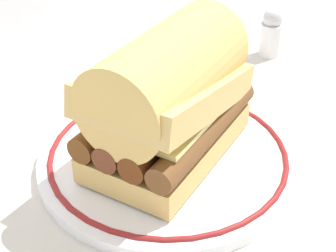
# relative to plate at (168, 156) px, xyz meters

# --- Properties ---
(ground_plane) EXTENTS (1.50, 1.50, 0.00)m
(ground_plane) POSITION_rel_plate_xyz_m (0.03, -0.01, -0.01)
(ground_plane) COLOR beige
(plate) EXTENTS (0.26, 0.26, 0.01)m
(plate) POSITION_rel_plate_xyz_m (0.00, 0.00, 0.00)
(plate) COLOR white
(plate) RESTS_ON ground_plane
(sausage_sandwich) EXTENTS (0.18, 0.12, 0.13)m
(sausage_sandwich) POSITION_rel_plate_xyz_m (-0.00, -0.00, 0.07)
(sausage_sandwich) COLOR #DFB564
(sausage_sandwich) RESTS_ON plate
(salt_shaker) EXTENTS (0.03, 0.03, 0.07)m
(salt_shaker) POSITION_rel_plate_xyz_m (0.29, 0.03, 0.03)
(salt_shaker) COLOR white
(salt_shaker) RESTS_ON ground_plane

